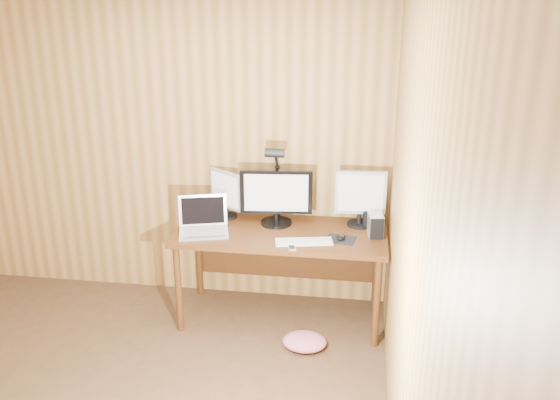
% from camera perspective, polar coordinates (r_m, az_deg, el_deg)
% --- Properties ---
extents(room_shell, '(4.00, 4.00, 4.00)m').
position_cam_1_polar(room_shell, '(3.16, -21.30, -4.99)').
color(room_shell, '#49311C').
rests_on(room_shell, ground).
extents(desk, '(1.60, 0.70, 0.75)m').
position_cam_1_polar(desk, '(4.62, 0.21, -4.06)').
color(desk, '#48260F').
rests_on(desk, floor).
extents(monitor_center, '(0.56, 0.24, 0.43)m').
position_cam_1_polar(monitor_center, '(4.56, -0.37, 0.32)').
color(monitor_center, black).
rests_on(monitor_center, desk).
extents(monitor_left, '(0.30, 0.22, 0.39)m').
position_cam_1_polar(monitor_left, '(4.71, -5.22, 0.65)').
color(monitor_left, black).
rests_on(monitor_left, desk).
extents(monitor_right, '(0.39, 0.18, 0.44)m').
position_cam_1_polar(monitor_right, '(4.56, 7.74, 0.32)').
color(monitor_right, black).
rests_on(monitor_right, desk).
extents(laptop, '(0.43, 0.37, 0.26)m').
position_cam_1_polar(laptop, '(4.52, -7.39, -2.22)').
color(laptop, silver).
rests_on(laptop, desk).
extents(keyboard, '(0.43, 0.20, 0.02)m').
position_cam_1_polar(keyboard, '(4.30, 2.31, -4.02)').
color(keyboard, white).
rests_on(keyboard, desk).
extents(mousepad, '(0.24, 0.21, 0.00)m').
position_cam_1_polar(mousepad, '(4.38, 5.85, -3.79)').
color(mousepad, black).
rests_on(mousepad, desk).
extents(mouse, '(0.10, 0.12, 0.04)m').
position_cam_1_polar(mouse, '(4.37, 5.86, -3.55)').
color(mouse, black).
rests_on(mouse, mousepad).
extents(hard_drive, '(0.12, 0.17, 0.17)m').
position_cam_1_polar(hard_drive, '(4.44, 9.18, -2.44)').
color(hard_drive, silver).
rests_on(hard_drive, desk).
extents(phone, '(0.07, 0.11, 0.01)m').
position_cam_1_polar(phone, '(4.21, 1.14, -4.62)').
color(phone, silver).
rests_on(phone, desk).
extents(speaker, '(0.05, 0.05, 0.13)m').
position_cam_1_polar(speaker, '(4.60, 8.31, -1.86)').
color(speaker, black).
rests_on(speaker, desk).
extents(desk_lamp, '(0.15, 0.21, 0.64)m').
position_cam_1_polar(desk_lamp, '(4.59, -0.39, 2.71)').
color(desk_lamp, black).
rests_on(desk_lamp, desk).
extents(fabric_pile, '(0.39, 0.35, 0.10)m').
position_cam_1_polar(fabric_pile, '(4.46, 2.37, -13.47)').
color(fabric_pile, '#C9617C').
rests_on(fabric_pile, floor).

